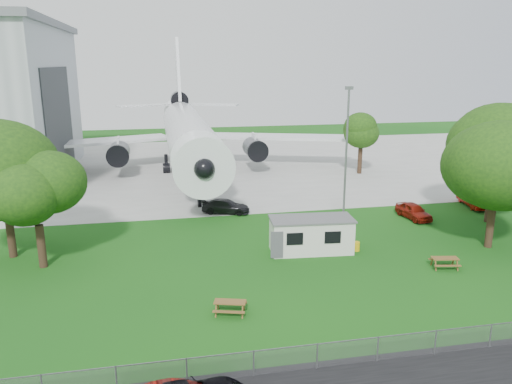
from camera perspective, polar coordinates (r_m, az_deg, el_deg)
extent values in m
plane|color=#1E6015|center=(32.61, 0.00, -10.48)|extent=(160.00, 160.00, 0.00)
cube|color=#B7B7B2|center=(68.61, -6.22, 2.93)|extent=(120.00, 46.00, 0.03)
cube|color=#2D3033|center=(63.35, -21.52, 7.20)|extent=(0.16, 16.00, 12.96)
cylinder|color=white|center=(63.67, -7.82, 6.61)|extent=(5.40, 34.00, 5.40)
cone|color=white|center=(44.97, -6.26, 3.34)|extent=(5.40, 5.50, 5.40)
cone|color=white|center=(84.41, -8.77, 9.07)|extent=(4.86, 9.00, 4.86)
cube|color=white|center=(67.46, -18.66, 5.40)|extent=(21.36, 10.77, 0.36)
cube|color=white|center=(68.85, 2.54, 6.32)|extent=(21.36, 10.77, 0.36)
cube|color=white|center=(84.07, -8.92, 12.94)|extent=(0.46, 9.96, 12.17)
cylinder|color=#515459|center=(63.56, -15.41, 4.29)|extent=(2.50, 4.20, 2.50)
cylinder|color=#515459|center=(64.56, -0.15, 4.97)|extent=(2.50, 4.20, 2.50)
cylinder|color=#515459|center=(83.25, -8.79, 10.38)|extent=(2.60, 4.50, 2.60)
cylinder|color=black|center=(49.25, -6.50, -0.33)|extent=(0.36, 0.36, 2.40)
cylinder|color=black|center=(65.20, -10.22, 3.22)|extent=(0.44, 0.44, 2.40)
cylinder|color=black|center=(65.52, -5.31, 3.45)|extent=(0.44, 0.44, 2.40)
cube|color=silver|center=(37.71, 6.33, -4.96)|extent=(6.18, 2.97, 2.50)
cube|color=#59595B|center=(37.30, 6.38, -3.06)|extent=(6.39, 3.18, 0.12)
cylinder|color=gold|center=(38.62, 11.40, -6.11)|extent=(0.50, 0.50, 0.70)
cube|color=gray|center=(24.56, 4.60, -19.72)|extent=(58.00, 0.04, 1.30)
cylinder|color=slate|center=(38.63, 10.19, 2.69)|extent=(0.16, 0.16, 12.00)
cylinder|color=#382619|center=(40.39, -26.26, -4.15)|extent=(0.56, 0.56, 3.77)
sphere|color=#2F6113|center=(39.27, -27.01, 2.24)|extent=(8.87, 8.87, 8.87)
cylinder|color=#382619|center=(37.65, -23.32, -5.70)|extent=(0.56, 0.56, 3.06)
sphere|color=#2F6113|center=(36.60, -23.91, -0.19)|extent=(5.78, 5.78, 5.78)
cylinder|color=#382619|center=(42.19, 25.20, -3.51)|extent=(0.56, 0.56, 3.42)
sphere|color=#2F6113|center=(41.18, 25.83, 2.03)|extent=(7.92, 7.92, 7.92)
cylinder|color=#382619|center=(48.77, 25.13, -0.97)|extent=(0.56, 0.56, 3.77)
sphere|color=#2F6113|center=(47.85, 25.73, 4.35)|extent=(8.67, 8.67, 8.67)
cylinder|color=#382619|center=(64.93, 11.78, 3.48)|extent=(0.56, 0.56, 3.24)
sphere|color=#2F6113|center=(64.30, 11.97, 6.95)|extent=(5.32, 5.32, 5.32)
imported|color=maroon|center=(47.57, 17.57, -2.11)|extent=(2.08, 4.25, 1.40)
imported|color=maroon|center=(53.61, 23.67, -0.72)|extent=(2.47, 4.98, 1.57)
imported|color=black|center=(47.08, -3.48, -1.66)|extent=(4.85, 3.16, 1.31)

